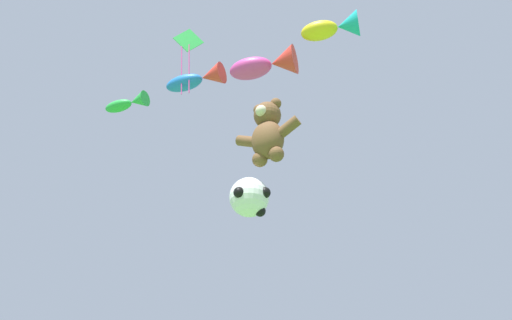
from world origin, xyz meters
TOP-DOWN VIEW (x-y plane):
  - teddy_bear_kite at (1.77, 4.20)m, footprint 1.76×0.78m
  - soccer_ball_kite at (1.14, 4.40)m, footprint 1.03×1.02m
  - fish_kite_goldfin at (3.54, 4.69)m, footprint 1.63×1.02m
  - fish_kite_magenta at (1.53, 4.63)m, footprint 2.01×1.19m
  - fish_kite_cobalt at (-0.65, 4.33)m, footprint 1.91×0.89m
  - fish_kite_emerald at (-2.99, 3.91)m, footprint 1.50×0.67m
  - diamond_kite at (-0.92, 4.06)m, footprint 0.71×0.67m

SIDE VIEW (x-z plane):
  - soccer_ball_kite at x=1.14m, z-range 5.88..6.83m
  - teddy_bear_kite at x=1.77m, z-range 6.96..8.75m
  - fish_kite_magenta at x=1.53m, z-range 10.03..10.87m
  - fish_kite_emerald at x=-2.99m, z-range 10.25..10.75m
  - fish_kite_cobalt at x=-0.65m, z-range 10.38..11.03m
  - fish_kite_goldfin at x=3.54m, z-range 10.48..11.17m
  - diamond_kite at x=-0.92m, z-range 10.64..13.17m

